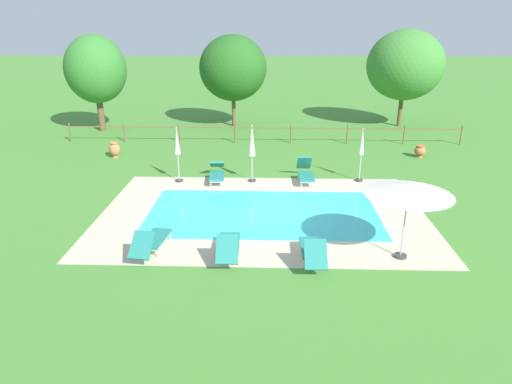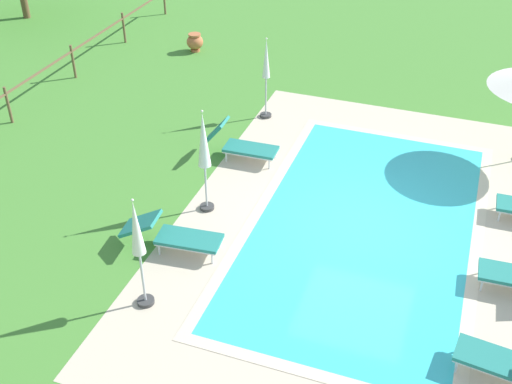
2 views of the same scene
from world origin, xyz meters
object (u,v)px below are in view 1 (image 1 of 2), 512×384
object	(u,v)px
sun_lounger_north_near_steps	(305,173)
patio_umbrella_closed_row_west	(252,145)
patio_umbrella_closed_row_mid_west	(177,147)
sun_lounger_north_far	(152,241)
sun_lounger_north_mid	(217,173)
sun_lounger_north_end	(313,250)
sun_lounger_south_mid	(229,245)
tree_centre	(96,69)
patio_umbrella_closed_row_centre	(362,149)
terracotta_urn_near_fence	(420,151)
tree_west_mid	(233,68)
patio_umbrella_open_foreground	(409,189)
tree_far_west	(405,65)
terracotta_urn_by_tree	(115,149)

from	to	relation	value
sun_lounger_north_near_steps	patio_umbrella_closed_row_west	xyz separation A→B (m)	(-2.25, -0.07, 1.21)
patio_umbrella_closed_row_west	patio_umbrella_closed_row_mid_west	xyz separation A→B (m)	(-3.09, -0.11, -0.08)
sun_lounger_north_far	patio_umbrella_closed_row_west	bearing A→B (deg)	67.61
sun_lounger_north_mid	sun_lounger_north_end	distance (m)	7.76
sun_lounger_south_mid	tree_centre	world-z (taller)	tree_centre
sun_lounger_north_mid	patio_umbrella_closed_row_west	distance (m)	1.95
patio_umbrella_closed_row_centre	terracotta_urn_near_fence	xyz separation A→B (m)	(3.67, 3.78, -1.09)
sun_lounger_north_far	tree_west_mid	size ratio (longest dim) A/B	0.36
sun_lounger_south_mid	patio_umbrella_open_foreground	xyz separation A→B (m)	(4.93, 0.16, 1.70)
tree_far_west	sun_lounger_north_mid	bearing A→B (deg)	-133.05
terracotta_urn_near_fence	tree_west_mid	size ratio (longest dim) A/B	0.11
sun_lounger_north_mid	terracotta_urn_by_tree	bearing A→B (deg)	148.14
sun_lounger_north_far	patio_umbrella_closed_row_centre	world-z (taller)	patio_umbrella_closed_row_centre
sun_lounger_north_end	patio_umbrella_closed_row_west	distance (m)	7.28
sun_lounger_north_far	tree_far_west	distance (m)	21.65
patio_umbrella_closed_row_centre	tree_west_mid	world-z (taller)	tree_west_mid
sun_lounger_north_far	sun_lounger_north_end	bearing A→B (deg)	-5.40
sun_lounger_north_far	tree_west_mid	bearing A→B (deg)	86.64
sun_lounger_north_end	patio_umbrella_closed_row_west	xyz separation A→B (m)	(-1.97, 6.90, 1.22)
patio_umbrella_closed_row_mid_west	terracotta_urn_by_tree	world-z (taller)	patio_umbrella_closed_row_mid_west
sun_lounger_north_near_steps	patio_umbrella_closed_row_centre	xyz separation A→B (m)	(2.29, 0.13, 1.03)
terracotta_urn_near_fence	tree_far_west	xyz separation A→B (m)	(0.88, 7.40, 3.50)
sun_lounger_north_end	patio_umbrella_open_foreground	world-z (taller)	patio_umbrella_open_foreground
sun_lounger_north_mid	tree_centre	xyz separation A→B (m)	(-8.21, 9.31, 3.35)
sun_lounger_south_mid	tree_west_mid	distance (m)	18.05
tree_centre	tree_far_west	bearing A→B (deg)	6.14
sun_lounger_south_mid	terracotta_urn_near_fence	bearing A→B (deg)	51.06
terracotta_urn_near_fence	tree_centre	world-z (taller)	tree_centre
patio_umbrella_closed_row_mid_west	patio_umbrella_closed_row_west	bearing A→B (deg)	2.12
patio_umbrella_closed_row_centre	terracotta_urn_near_fence	distance (m)	5.38
sun_lounger_south_mid	sun_lounger_north_far	bearing A→B (deg)	174.52
sun_lounger_south_mid	sun_lounger_north_mid	bearing A→B (deg)	99.26
sun_lounger_north_mid	tree_far_west	size ratio (longest dim) A/B	0.35
sun_lounger_north_far	patio_umbrella_open_foreground	distance (m)	7.40
terracotta_urn_near_fence	tree_far_west	bearing A→B (deg)	83.20
patio_umbrella_closed_row_mid_west	tree_centre	world-z (taller)	tree_centre
patio_umbrella_open_foreground	tree_centre	distance (m)	21.39
sun_lounger_north_end	sun_lounger_north_near_steps	bearing A→B (deg)	87.68
sun_lounger_north_near_steps	terracotta_urn_by_tree	distance (m)	9.84
terracotta_urn_near_fence	tree_centre	size ratio (longest dim) A/B	0.11
patio_umbrella_closed_row_west	tree_centre	distance (m)	13.65
tree_west_mid	tree_centre	xyz separation A→B (m)	(-8.07, -1.67, 0.05)
patio_umbrella_closed_row_west	terracotta_urn_by_tree	world-z (taller)	patio_umbrella_closed_row_west
patio_umbrella_open_foreground	sun_lounger_north_end	bearing A→B (deg)	-171.54
tree_west_mid	patio_umbrella_closed_row_centre	bearing A→B (deg)	-60.28
patio_umbrella_closed_row_centre	tree_far_west	world-z (taller)	tree_far_west
tree_centre	sun_lounger_south_mid	bearing A→B (deg)	-59.86
sun_lounger_north_mid	sun_lounger_north_far	distance (m)	6.61
terracotta_urn_by_tree	sun_lounger_north_end	bearing A→B (deg)	-49.15
sun_lounger_north_near_steps	patio_umbrella_closed_row_centre	bearing A→B (deg)	3.21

